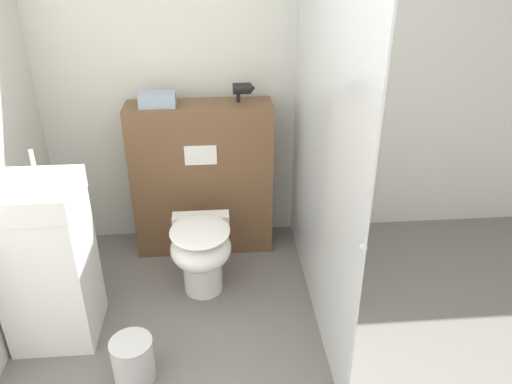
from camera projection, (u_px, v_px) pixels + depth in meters
wall_back at (225, 78)px, 3.56m from camera, size 8.00×0.06×2.50m
partition_panel at (203, 179)px, 3.65m from camera, size 1.01×0.29×1.14m
shower_glass at (321, 154)px, 2.85m from camera, size 0.04×1.85×2.11m
toilet at (201, 252)px, 3.26m from camera, size 0.39×0.53×0.52m
sink_vanity at (47, 262)px, 2.84m from camera, size 0.47×0.45×1.15m
hair_drier at (243, 89)px, 3.38m from camera, size 0.15×0.08×0.13m
folded_towel at (158, 100)px, 3.33m from camera, size 0.24×0.16×0.09m
waste_bin at (133, 360)px, 2.69m from camera, size 0.23×0.23×0.26m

